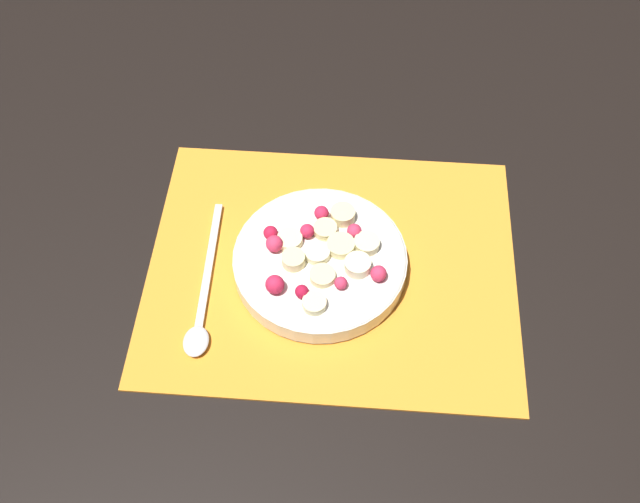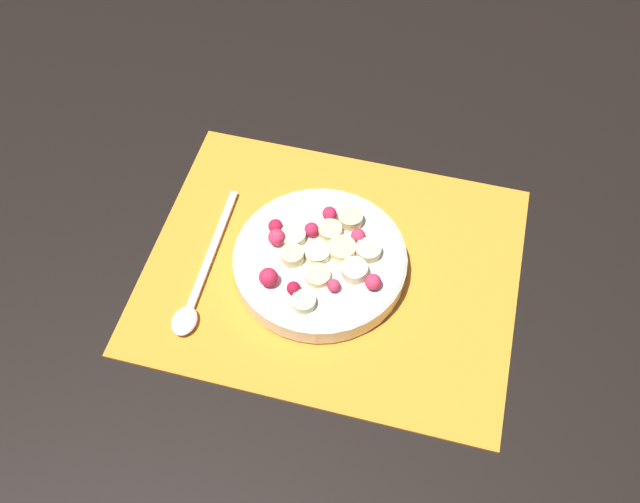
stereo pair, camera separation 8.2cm
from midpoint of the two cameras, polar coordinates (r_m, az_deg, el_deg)
The scene contains 4 objects.
ground_plane at distance 0.86m, azimuth -1.78°, elevation -1.48°, with size 3.00×3.00×0.00m, color black.
placemat at distance 0.86m, azimuth -1.78°, elevation -1.37°, with size 0.44×0.35×0.01m.
fruit_bowl at distance 0.84m, azimuth -2.79°, elevation -0.85°, with size 0.20×0.20×0.05m.
spoon at distance 0.84m, azimuth -12.24°, elevation -4.60°, with size 0.03×0.21×0.01m.
Camera 1 is at (-0.02, 0.47, 0.72)m, focal length 40.00 mm.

